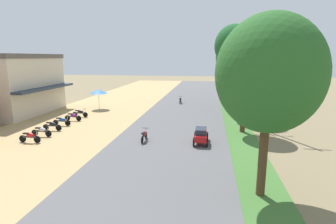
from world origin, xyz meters
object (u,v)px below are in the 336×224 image
streetlamp_near (239,76)px  vendor_umbrella (98,91)px  parked_motorbike_nearest (30,136)px  parked_motorbike_third (52,125)px  median_tree_third (234,46)px  streetlamp_mid (225,65)px  median_tree_fifth (228,50)px  parked_motorbike_second (42,131)px  motorbike_ahead_second (144,135)px  parked_motorbike_fourth (62,121)px  median_tree_nearest (269,74)px  motorbike_ahead_third (180,100)px  parked_motorbike_fifth (73,116)px  median_tree_second (245,76)px  car_sedan_red (201,135)px  median_tree_fourth (234,57)px  utility_pole_near (263,73)px  parked_motorbike_sixth (80,113)px

streetlamp_near → vendor_umbrella: bearing=165.8°
parked_motorbike_nearest → parked_motorbike_third: same height
median_tree_third → streetlamp_mid: median_tree_third is taller
vendor_umbrella → median_tree_fifth: bearing=40.7°
parked_motorbike_second → parked_motorbike_third: bearing=95.3°
parked_motorbike_third → motorbike_ahead_second: 9.06m
parked_motorbike_fourth → median_tree_third: size_ratio=0.18×
median_tree_nearest → motorbike_ahead_third: (-6.62, 24.96, -5.25)m
parked_motorbike_fifth → median_tree_second: median_tree_second is taller
vendor_umbrella → median_tree_third: median_tree_third is taller
car_sedan_red → median_tree_fourth: bearing=78.2°
parked_motorbike_third → utility_pole_near: bearing=11.5°
vendor_umbrella → motorbike_ahead_second: vendor_umbrella is taller
parked_motorbike_fourth → parked_motorbike_fifth: size_ratio=1.00×
median_tree_second → motorbike_ahead_second: median_tree_second is taller
parked_motorbike_second → median_tree_nearest: size_ratio=0.21×
median_tree_third → motorbike_ahead_third: size_ratio=5.55×
parked_motorbike_fifth → median_tree_second: bearing=-5.2°
car_sedan_red → motorbike_ahead_third: bearing=101.3°
parked_motorbike_second → car_sedan_red: 13.15m
parked_motorbike_third → median_tree_fifth: (16.72, 24.69, 7.13)m
parked_motorbike_third → median_tree_third: (16.34, 9.19, 7.15)m
parked_motorbike_third → motorbike_ahead_third: (9.80, 16.04, 0.02)m
parked_motorbike_sixth → median_tree_fourth: bearing=30.4°
parked_motorbike_sixth → motorbike_ahead_third: size_ratio=1.00×
utility_pole_near → parked_motorbike_third: bearing=-168.5°
median_tree_fifth → car_sedan_red: median_tree_fifth is taller
parked_motorbike_second → streetlamp_mid: 39.22m
parked_motorbike_sixth → median_tree_nearest: bearing=-41.1°
median_tree_fifth → streetlamp_near: 18.84m
utility_pole_near → median_tree_fourth: bearing=98.0°
vendor_umbrella → median_tree_fifth: median_tree_fifth is taller
parked_motorbike_nearest → median_tree_second: (16.55, 5.69, 4.45)m
median_tree_fifth → utility_pole_near: size_ratio=0.95×
median_tree_fourth → median_tree_fifth: bearing=91.1°
parked_motorbike_fifth → car_sedan_red: bearing=-21.9°
parked_motorbike_second → motorbike_ahead_second: size_ratio=1.00×
parked_motorbike_sixth → median_tree_second: size_ratio=0.27×
median_tree_third → parked_motorbike_third: bearing=-150.7°
vendor_umbrella → car_sedan_red: 17.89m
median_tree_second → median_tree_fourth: (0.07, 13.25, 1.49)m
motorbike_ahead_second → parked_motorbike_fourth: bearing=158.9°
median_tree_fourth → streetlamp_near: size_ratio=1.17×
parked_motorbike_fourth → parked_motorbike_fifth: 2.03m
median_tree_nearest → median_tree_fourth: bearing=88.9°
parked_motorbike_fourth → car_sedan_red: bearing=-13.9°
parked_motorbike_fourth → streetlamp_near: 17.84m
median_tree_second → utility_pole_near: size_ratio=0.68×
median_tree_fourth → streetlamp_mid: (-0.19, 17.98, -1.60)m
median_tree_nearest → median_tree_third: median_tree_third is taller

